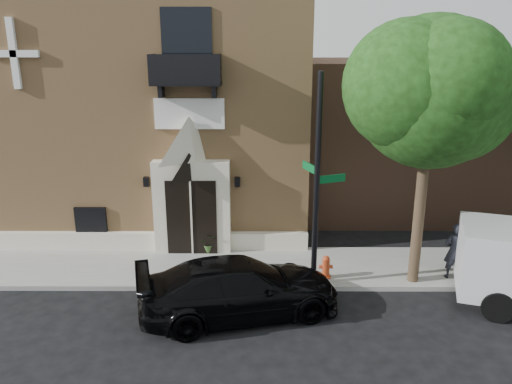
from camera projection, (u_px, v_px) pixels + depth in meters
ground at (216, 291)px, 14.93m from camera, size 120.00×120.00×0.00m
sidewalk at (250, 267)px, 16.34m from camera, size 42.00×3.00×0.15m
church at (159, 104)px, 21.22m from camera, size 12.20×11.01×9.30m
neighbour_building at (495, 133)px, 22.57m from camera, size 18.00×8.00×6.40m
street_tree_left at (434, 91)px, 13.54m from camera, size 4.97×4.38×7.77m
black_sedan at (240, 288)px, 13.45m from camera, size 5.81×3.51×1.58m
street_sign at (317, 183)px, 14.21m from camera, size 1.20×0.95×6.27m
fire_hydrant at (326, 267)px, 15.35m from camera, size 0.41×0.33×0.73m
planter at (209, 243)px, 17.26m from camera, size 0.61×0.53×0.65m
pedestrian_near at (454, 251)px, 15.24m from camera, size 0.67×0.47×1.77m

